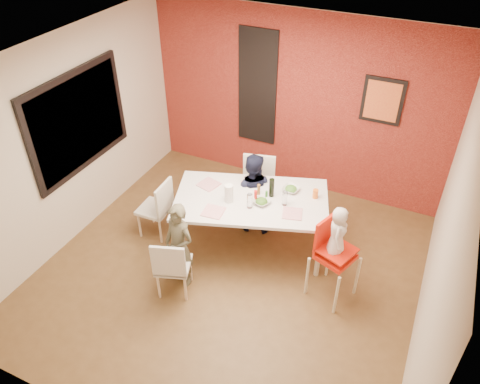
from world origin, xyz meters
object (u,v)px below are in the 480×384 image
at_px(dining_table, 251,203).
at_px(chair_far, 257,186).
at_px(toddler, 338,233).
at_px(high_chair, 332,252).
at_px(child_far, 252,193).
at_px(chair_left, 159,206).
at_px(chair_near, 172,265).
at_px(paper_towel_roll, 229,193).
at_px(wine_bottle, 272,188).
at_px(child_near, 179,246).

distance_m(dining_table, chair_far, 0.67).
height_order(chair_far, toddler, toddler).
height_order(high_chair, child_far, child_far).
relative_size(high_chair, toddler, 1.64).
bearing_deg(chair_far, chair_left, -153.18).
xyz_separation_m(chair_near, chair_left, (-0.73, 0.87, 0.01)).
bearing_deg(child_far, chair_near, 64.27).
bearing_deg(dining_table, chair_left, -166.82).
xyz_separation_m(dining_table, paper_towel_roll, (-0.23, -0.17, 0.19)).
distance_m(dining_table, high_chair, 1.22).
distance_m(dining_table, child_far, 0.43).
relative_size(high_chair, child_far, 0.90).
distance_m(chair_near, toddler, 1.92).
relative_size(wine_bottle, paper_towel_roll, 1.05).
bearing_deg(chair_left, chair_near, 37.92).
relative_size(chair_far, chair_left, 1.12).
distance_m(child_near, paper_towel_roll, 0.88).
bearing_deg(chair_near, high_chair, -172.68).
relative_size(dining_table, child_far, 1.82).
xyz_separation_m(dining_table, chair_near, (-0.49, -1.16, -0.26)).
xyz_separation_m(dining_table, toddler, (1.19, -0.36, 0.23)).
height_order(chair_left, child_far, child_far).
bearing_deg(paper_towel_roll, high_chair, -7.45).
height_order(chair_near, chair_far, chair_far).
xyz_separation_m(high_chair, toddler, (0.03, -0.02, 0.31)).
relative_size(child_near, toddler, 1.75).
height_order(chair_left, child_near, child_near).
bearing_deg(high_chair, chair_far, 74.16).
bearing_deg(high_chair, wine_bottle, 82.23).
xyz_separation_m(chair_left, toddler, (2.41, -0.08, 0.47)).
xyz_separation_m(child_far, toddler, (1.34, -0.74, 0.37)).
distance_m(chair_near, high_chair, 1.85).
bearing_deg(chair_left, paper_towel_roll, 94.82).
height_order(high_chair, wine_bottle, high_chair).
bearing_deg(child_near, child_far, 86.68).
bearing_deg(chair_near, chair_far, -118.87).
relative_size(chair_near, child_far, 0.71).
xyz_separation_m(toddler, paper_towel_roll, (-1.42, 0.20, -0.04)).
relative_size(dining_table, paper_towel_roll, 8.90).
bearing_deg(chair_near, chair_left, -68.70).
xyz_separation_m(chair_near, paper_towel_roll, (0.26, 0.99, 0.45)).
bearing_deg(wine_bottle, chair_left, -162.67).
height_order(child_near, paper_towel_roll, child_near).
distance_m(dining_table, toddler, 1.26).
distance_m(high_chair, paper_towel_roll, 1.43).
xyz_separation_m(chair_left, child_far, (1.07, 0.67, 0.11)).
relative_size(child_near, child_far, 0.96).
distance_m(chair_far, chair_left, 1.39).
bearing_deg(chair_left, child_far, 119.74).
relative_size(chair_far, high_chair, 0.91).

